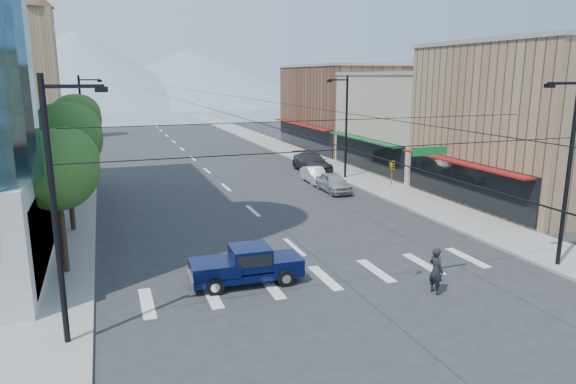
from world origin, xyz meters
name	(u,v)px	position (x,y,z in m)	size (l,w,h in m)	color
ground	(344,290)	(0.00, 0.00, 0.00)	(160.00, 160.00, 0.00)	#28282B
sidewalk_left	(77,161)	(-12.00, 40.00, 0.07)	(4.00, 120.00, 0.15)	gray
sidewalk_right	(289,150)	(12.00, 40.00, 0.07)	(4.00, 120.00, 0.15)	gray
shop_near	(538,125)	(20.00, 10.00, 5.50)	(12.00, 14.00, 11.00)	#8C6B4C
shop_mid	(423,123)	(20.00, 24.00, 4.50)	(12.00, 14.00, 9.00)	tan
shop_far	(349,108)	(20.00, 40.00, 5.00)	(12.00, 18.00, 10.00)	brown
clock_tower	(41,63)	(-16.50, 62.00, 10.64)	(4.80, 4.80, 20.40)	#8C6B4C
mountain_left	(77,69)	(-15.00, 150.00, 11.00)	(80.00, 80.00, 22.00)	gray
mountain_right	(190,76)	(20.00, 160.00, 9.00)	(90.00, 90.00, 18.00)	gray
tree_near	(60,167)	(-11.07, 6.10, 4.99)	(3.65, 3.64, 6.71)	black
tree_midnear	(67,136)	(-11.07, 13.10, 5.59)	(4.09, 4.09, 7.52)	black
tree_midfar	(74,134)	(-11.07, 20.10, 4.99)	(3.65, 3.64, 6.71)	black
tree_far	(77,118)	(-11.07, 27.10, 5.59)	(4.09, 4.09, 7.52)	black
signal_rig	(362,188)	(0.19, -1.00, 4.64)	(21.80, 0.20, 9.00)	black
lamp_pole_nw	(84,123)	(-10.67, 30.00, 4.94)	(2.00, 0.25, 9.00)	black
lamp_pole_ne	(345,123)	(10.67, 22.00, 4.94)	(2.00, 0.25, 9.00)	black
pickup_truck	(246,264)	(-3.71, 2.14, 0.87)	(5.01, 2.08, 1.67)	#070E35
pedestrian	(436,270)	(3.49, -1.55, 1.00)	(0.73, 0.48, 1.99)	black
parked_car_near	(333,183)	(7.60, 17.53, 0.74)	(1.76, 4.37, 1.49)	#A9A9AD
parked_car_mid	(315,175)	(7.60, 21.33, 0.67)	(1.42, 4.07, 1.34)	silver
parked_car_far	(312,163)	(9.40, 26.32, 0.86)	(2.40, 5.91, 1.71)	#2F3032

